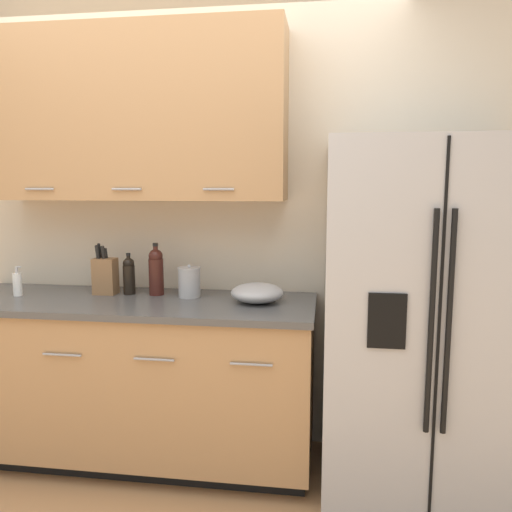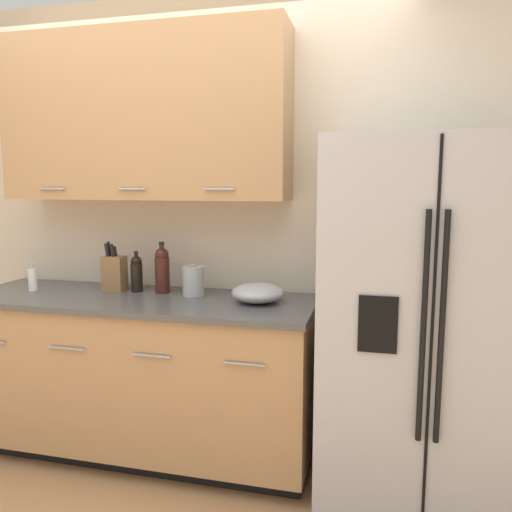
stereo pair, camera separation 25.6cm
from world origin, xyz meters
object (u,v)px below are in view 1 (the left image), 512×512
at_px(soap_dispenser, 17,284).
at_px(steel_canister, 189,282).
at_px(wine_bottle, 156,271).
at_px(refrigerator, 422,320).
at_px(oil_bottle, 129,275).
at_px(knife_block, 105,275).
at_px(mixing_bowl, 257,293).

xyz_separation_m(soap_dispenser, steel_canister, (0.96, 0.11, 0.02)).
height_order(wine_bottle, steel_canister, wine_bottle).
height_order(refrigerator, soap_dispenser, refrigerator).
distance_m(refrigerator, wine_bottle, 1.44).
distance_m(soap_dispenser, oil_bottle, 0.62).
xyz_separation_m(knife_block, wine_bottle, (0.29, 0.02, 0.03)).
distance_m(steel_canister, mixing_bowl, 0.40).
bearing_deg(steel_canister, knife_block, 179.51).
bearing_deg(oil_bottle, steel_canister, -2.64).
bearing_deg(knife_block, wine_bottle, 4.05).
xyz_separation_m(refrigerator, soap_dispenser, (-2.18, 0.04, 0.11)).
distance_m(refrigerator, steel_canister, 1.23).
bearing_deg(refrigerator, oil_bottle, 174.05).
xyz_separation_m(refrigerator, wine_bottle, (-1.42, 0.17, 0.18)).
bearing_deg(steel_canister, oil_bottle, 177.36).
bearing_deg(oil_bottle, knife_block, -174.91).
distance_m(knife_block, mixing_bowl, 0.88).
bearing_deg(soap_dispenser, wine_bottle, 10.04).
distance_m(refrigerator, knife_block, 1.72).
relative_size(knife_block, steel_canister, 1.59).
distance_m(soap_dispenser, mixing_bowl, 1.35).
bearing_deg(soap_dispenser, mixing_bowl, 1.57).
bearing_deg(refrigerator, knife_block, 174.93).
height_order(refrigerator, steel_canister, refrigerator).
height_order(soap_dispenser, oil_bottle, oil_bottle).
height_order(refrigerator, oil_bottle, refrigerator).
bearing_deg(steel_canister, wine_bottle, 172.80).
relative_size(wine_bottle, steel_canister, 1.62).
xyz_separation_m(knife_block, mixing_bowl, (0.88, -0.08, -0.06)).
height_order(refrigerator, mixing_bowl, refrigerator).
relative_size(soap_dispenser, mixing_bowl, 0.60).
bearing_deg(soap_dispenser, oil_bottle, 11.80).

